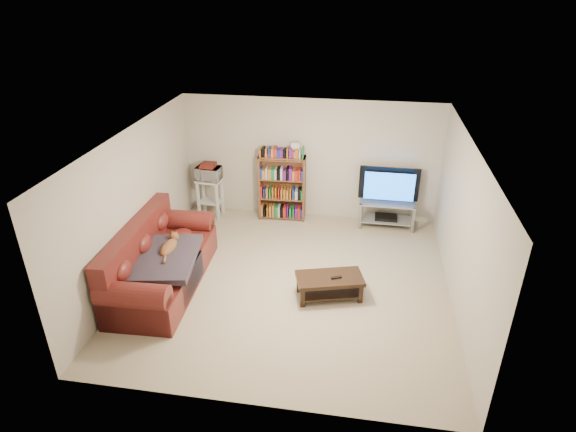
% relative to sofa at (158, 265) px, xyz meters
% --- Properties ---
extents(floor, '(5.00, 5.00, 0.00)m').
position_rel_sofa_xyz_m(floor, '(2.06, 0.37, -0.36)').
color(floor, '#BDAE8C').
rests_on(floor, ground).
extents(ceiling, '(5.00, 5.00, 0.00)m').
position_rel_sofa_xyz_m(ceiling, '(2.06, 0.37, 2.04)').
color(ceiling, white).
rests_on(ceiling, ground).
extents(wall_back, '(5.00, 0.00, 5.00)m').
position_rel_sofa_xyz_m(wall_back, '(2.06, 2.87, 0.84)').
color(wall_back, beige).
rests_on(wall_back, ground).
extents(wall_front, '(5.00, 0.00, 5.00)m').
position_rel_sofa_xyz_m(wall_front, '(2.06, -2.13, 0.84)').
color(wall_front, beige).
rests_on(wall_front, ground).
extents(wall_left, '(0.00, 5.00, 5.00)m').
position_rel_sofa_xyz_m(wall_left, '(-0.44, 0.37, 0.84)').
color(wall_left, beige).
rests_on(wall_left, ground).
extents(wall_right, '(0.00, 5.00, 5.00)m').
position_rel_sofa_xyz_m(wall_right, '(4.56, 0.37, 0.84)').
color(wall_right, beige).
rests_on(wall_right, ground).
extents(sofa, '(1.15, 2.49, 1.05)m').
position_rel_sofa_xyz_m(sofa, '(0.00, 0.00, 0.00)').
color(sofa, maroon).
rests_on(sofa, floor).
extents(blanket, '(1.09, 1.33, 0.20)m').
position_rel_sofa_xyz_m(blanket, '(0.20, -0.16, 0.24)').
color(blanket, '#352D39').
rests_on(blanket, sofa).
extents(cat, '(0.29, 0.68, 0.20)m').
position_rel_sofa_xyz_m(cat, '(0.19, 0.06, 0.30)').
color(cat, brown).
rests_on(cat, sofa).
extents(coffee_table, '(1.10, 0.76, 0.36)m').
position_rel_sofa_xyz_m(coffee_table, '(2.71, 0.09, -0.11)').
color(coffee_table, black).
rests_on(coffee_table, floor).
extents(remote, '(0.17, 0.11, 0.02)m').
position_rel_sofa_xyz_m(remote, '(2.81, 0.08, 0.02)').
color(remote, black).
rests_on(remote, coffee_table).
extents(tv_stand, '(1.07, 0.49, 0.53)m').
position_rel_sofa_xyz_m(tv_stand, '(3.61, 2.60, -0.00)').
color(tv_stand, '#999EA3').
rests_on(tv_stand, floor).
extents(television, '(1.14, 0.16, 0.66)m').
position_rel_sofa_xyz_m(television, '(3.61, 2.60, 0.50)').
color(television, black).
rests_on(television, tv_stand).
extents(dvd_player, '(0.43, 0.30, 0.06)m').
position_rel_sofa_xyz_m(dvd_player, '(3.61, 2.60, -0.17)').
color(dvd_player, black).
rests_on(dvd_player, tv_stand).
extents(bookshelf, '(0.93, 0.33, 1.33)m').
position_rel_sofa_xyz_m(bookshelf, '(1.54, 2.62, 0.33)').
color(bookshelf, brown).
rests_on(bookshelf, floor).
extents(shelf_clutter, '(0.68, 0.23, 0.28)m').
position_rel_sofa_xyz_m(shelf_clutter, '(1.64, 2.64, 1.07)').
color(shelf_clutter, silver).
rests_on(shelf_clutter, bookshelf).
extents(microwave_stand, '(0.52, 0.40, 0.78)m').
position_rel_sofa_xyz_m(microwave_stand, '(0.08, 2.53, 0.14)').
color(microwave_stand, silver).
rests_on(microwave_stand, floor).
extents(microwave, '(0.51, 0.37, 0.27)m').
position_rel_sofa_xyz_m(microwave, '(0.08, 2.53, 0.56)').
color(microwave, silver).
rests_on(microwave, microwave_stand).
extents(game_boxes, '(0.30, 0.27, 0.05)m').
position_rel_sofa_xyz_m(game_boxes, '(0.08, 2.53, 0.71)').
color(game_boxes, maroon).
rests_on(game_boxes, microwave).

